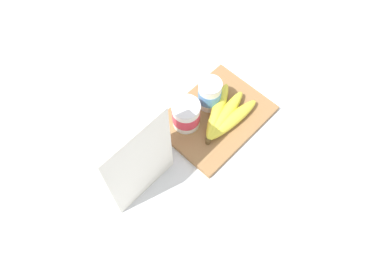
% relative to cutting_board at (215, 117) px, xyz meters
% --- Properties ---
extents(ground_plane, '(2.40, 2.40, 0.00)m').
position_rel_cutting_board_xyz_m(ground_plane, '(0.00, 0.00, -0.01)').
color(ground_plane, silver).
extents(cutting_board, '(0.28, 0.21, 0.02)m').
position_rel_cutting_board_xyz_m(cutting_board, '(0.00, 0.00, 0.00)').
color(cutting_board, olive).
rests_on(cutting_board, ground_plane).
extents(cereal_box, '(0.18, 0.08, 0.27)m').
position_rel_cutting_board_xyz_m(cereal_box, '(-0.26, 0.02, 0.13)').
color(cereal_box, white).
rests_on(cereal_box, ground_plane).
extents(yogurt_cup_front, '(0.07, 0.07, 0.08)m').
position_rel_cutting_board_xyz_m(yogurt_cup_front, '(-0.07, 0.04, 0.05)').
color(yogurt_cup_front, white).
rests_on(yogurt_cup_front, cutting_board).
extents(yogurt_cup_back, '(0.06, 0.06, 0.09)m').
position_rel_cutting_board_xyz_m(yogurt_cup_back, '(0.02, 0.04, 0.05)').
color(yogurt_cup_back, white).
rests_on(yogurt_cup_back, cutting_board).
extents(banana_bunch, '(0.18, 0.12, 0.04)m').
position_rel_cutting_board_xyz_m(banana_bunch, '(0.01, -0.02, 0.03)').
color(banana_bunch, yellow).
rests_on(banana_bunch, cutting_board).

